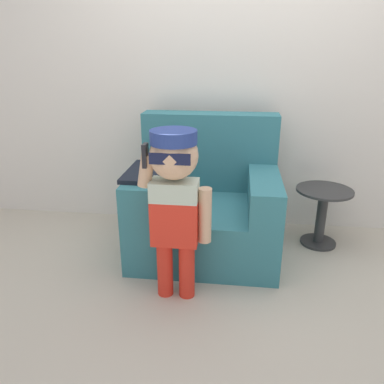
% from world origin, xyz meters
% --- Properties ---
extents(ground_plane, '(10.00, 10.00, 0.00)m').
position_xyz_m(ground_plane, '(0.00, 0.00, 0.00)').
color(ground_plane, '#BCB29E').
extents(wall_back, '(10.00, 0.05, 2.60)m').
position_xyz_m(wall_back, '(0.00, 0.77, 1.30)').
color(wall_back, silver).
rests_on(wall_back, ground_plane).
extents(armchair, '(1.06, 0.89, 1.00)m').
position_xyz_m(armchair, '(-0.19, 0.26, 0.35)').
color(armchair, teal).
rests_on(armchair, ground_plane).
extents(person_child, '(0.43, 0.32, 1.04)m').
position_xyz_m(person_child, '(-0.31, -0.39, 0.70)').
color(person_child, red).
rests_on(person_child, ground_plane).
extents(side_table, '(0.42, 0.42, 0.46)m').
position_xyz_m(side_table, '(0.70, 0.41, 0.28)').
color(side_table, '#333333').
rests_on(side_table, ground_plane).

